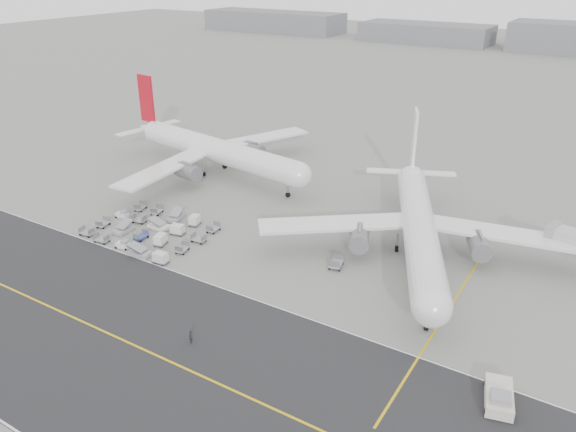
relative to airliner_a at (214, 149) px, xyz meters
The scene contains 8 objects.
ground 45.39m from the airliner_a, 49.80° to the right, with size 700.00×700.00×0.00m, color gray.
taxiway 62.77m from the airliner_a, 56.94° to the right, with size 220.00×59.00×0.03m.
airliner_a is the anchor object (origin of this frame).
airliner_b 51.47m from the airliner_a, 13.98° to the right, with size 46.94×48.02×17.52m.
pushback_tug 79.38m from the airliner_a, 29.86° to the right, with size 4.06×7.65×2.16m.
gse_cluster 31.07m from the airliner_a, 72.51° to the right, with size 24.90×19.79×1.83m, color #9D9DA2, non-canonical shape.
stray_dolly 47.45m from the airliner_a, 29.02° to the right, with size 1.74×2.82×1.74m, color silver, non-canonical shape.
ground_crew_a 59.75m from the airliner_a, 54.42° to the right, with size 0.65×0.43×1.79m, color black.
Camera 1 is at (44.56, -54.94, 42.36)m, focal length 35.00 mm.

